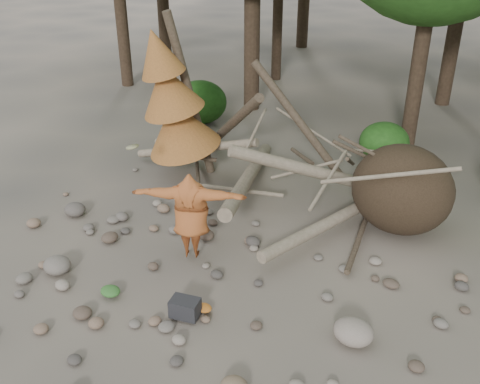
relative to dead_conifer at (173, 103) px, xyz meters
The scene contains 12 objects.
ground 5.05m from the dead_conifer, 47.26° to the right, with size 120.00×120.00×0.00m, color #514C44.
deadfall_pile 5.33m from the dead_conifer, ahead, with size 8.55×5.24×3.30m.
dead_conifer is the anchor object (origin of this frame).
bush_left 4.72m from the dead_conifer, 121.92° to the left, with size 1.80×1.80×1.44m, color #1D4813.
bush_mid 6.11m from the dead_conifer, 48.52° to the left, with size 1.40×1.40×1.12m, color #265C1A.
frisbee_thrower 3.97m from the dead_conifer, 43.13° to the right, with size 3.41×1.62×1.82m.
backpack 5.99m from the dead_conifer, 46.42° to the right, with size 0.49×0.33×0.33m, color black.
cloth_green 5.47m from the dead_conifer, 61.67° to the right, with size 0.39×0.32×0.15m, color #316628.
cloth_orange 5.94m from the dead_conifer, 43.05° to the right, with size 0.29×0.24×0.11m, color #BA661F.
boulder_front_left 5.05m from the dead_conifer, 77.69° to the right, with size 0.56×0.51×0.34m, color #6F665C.
boulder_mid_right 7.37m from the dead_conifer, 24.25° to the right, with size 0.67×0.60×0.40m, color gray.
boulder_mid_left 3.53m from the dead_conifer, 101.41° to the right, with size 0.52×0.46×0.31m, color #575049.
Camera 1 is at (5.84, -6.05, 6.13)m, focal length 40.00 mm.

